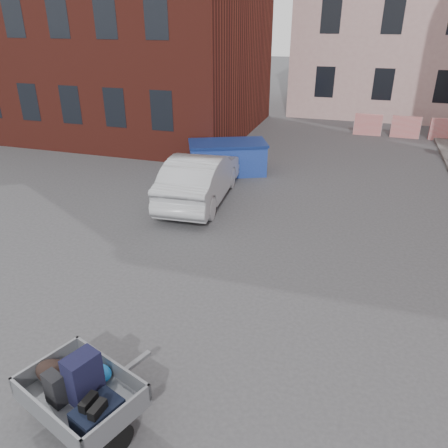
% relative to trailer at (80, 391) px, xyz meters
% --- Properties ---
extents(ground, '(120.00, 120.00, 0.00)m').
position_rel_trailer_xyz_m(ground, '(0.92, 3.54, -0.61)').
color(ground, '#38383A').
rests_on(ground, ground).
extents(far_building, '(6.00, 6.00, 8.00)m').
position_rel_trailer_xyz_m(far_building, '(-19.08, 25.54, 3.39)').
color(far_building, maroon).
rests_on(far_building, ground).
extents(barriers, '(4.70, 0.18, 1.00)m').
position_rel_trailer_xyz_m(barriers, '(5.12, 18.54, -0.11)').
color(barriers, red).
rests_on(barriers, ground).
extents(trailer, '(1.88, 1.98, 1.20)m').
position_rel_trailer_xyz_m(trailer, '(0.00, 0.00, 0.00)').
color(trailer, black).
rests_on(trailer, ground).
extents(dumpster, '(3.09, 2.41, 1.16)m').
position_rel_trailer_xyz_m(dumpster, '(-1.34, 11.06, -0.03)').
color(dumpster, '#2240A4').
rests_on(dumpster, ground).
extents(silver_car, '(1.90, 4.59, 1.48)m').
position_rel_trailer_xyz_m(silver_car, '(-1.36, 8.28, 0.13)').
color(silver_car, '#ABADB2').
rests_on(silver_car, ground).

